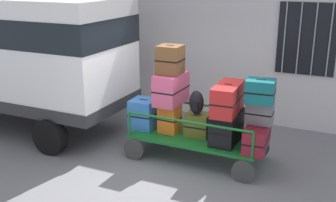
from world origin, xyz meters
The scene contains 16 objects.
ground_plane centered at (0.00, 0.00, 0.00)m, with size 40.00×40.00×0.00m, color slate.
building_wall centered at (0.01, 2.94, 2.50)m, with size 12.00×0.38×5.00m.
van centered at (-3.77, 0.41, 1.75)m, with size 4.83×2.12×2.85m.
luggage_cart centered at (0.37, 0.43, 0.37)m, with size 2.46×1.17×0.44m.
cart_railing centered at (0.37, 0.43, 0.82)m, with size 2.34×1.03×0.47m.
suitcase_left_bottom centered at (-0.74, 0.40, 0.72)m, with size 0.49×0.50×0.57m.
suitcase_midleft_bottom centered at (-0.19, 0.40, 0.71)m, with size 0.39×0.35×0.55m.
suitcase_midleft_middle centered at (-0.19, 0.46, 1.28)m, with size 0.45×0.76×0.58m.
suitcase_midleft_top centered at (-0.19, 0.42, 1.83)m, with size 0.43×0.42×0.52m.
suitcase_center_bottom centered at (0.37, 0.44, 0.66)m, with size 0.46×0.39×0.44m.
suitcase_midright_bottom centered at (0.92, 0.43, 0.71)m, with size 0.43×0.84×0.55m.
suitcase_midright_middle centered at (0.92, 0.41, 1.25)m, with size 0.45×0.94×0.52m.
suitcase_right_bottom centered at (1.48, 0.40, 0.65)m, with size 0.46×0.96×0.42m.
suitcase_right_middle centered at (1.48, 0.47, 1.05)m, with size 0.46×0.31×0.39m.
suitcase_right_top centered at (1.48, 0.40, 1.45)m, with size 0.51×0.44×0.40m.
backpack centered at (0.36, 0.38, 1.10)m, with size 0.27×0.22×0.44m.
Camera 1 is at (2.90, -6.22, 3.36)m, focal length 44.25 mm.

